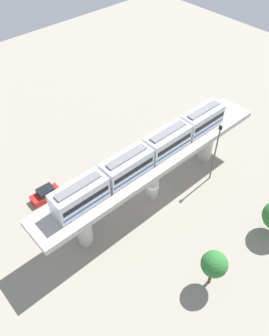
% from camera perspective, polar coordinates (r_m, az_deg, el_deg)
% --- Properties ---
extents(ground_plane, '(120.00, 120.00, 0.00)m').
position_cam_1_polar(ground_plane, '(50.75, 2.80, -4.44)').
color(ground_plane, gray).
extents(viaduct, '(5.20, 35.80, 7.35)m').
position_cam_1_polar(viaduct, '(46.53, 3.05, 0.19)').
color(viaduct, '#B7B2AA').
rests_on(viaduct, ground).
extents(train, '(2.64, 27.45, 3.24)m').
position_cam_1_polar(train, '(43.83, 2.19, 2.43)').
color(train, silver).
rests_on(train, viaduct).
extents(parked_car_black, '(2.27, 4.38, 1.76)m').
position_cam_1_polar(parked_car_black, '(52.79, -4.13, -0.85)').
color(parked_car_black, black).
rests_on(parked_car_black, ground).
extents(parked_car_red, '(1.94, 4.26, 1.76)m').
position_cam_1_polar(parked_car_red, '(51.42, -14.24, -4.13)').
color(parked_car_red, red).
rests_on(parked_car_red, ground).
extents(tree_mid_lot, '(3.02, 3.02, 5.49)m').
position_cam_1_polar(tree_mid_lot, '(40.68, 12.84, -15.00)').
color(tree_mid_lot, brown).
rests_on(tree_mid_lot, ground).
extents(signal_post, '(0.44, 0.28, 9.95)m').
position_cam_1_polar(signal_post, '(50.43, 13.02, 2.70)').
color(signal_post, '#4C4C51').
rests_on(signal_post, ground).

